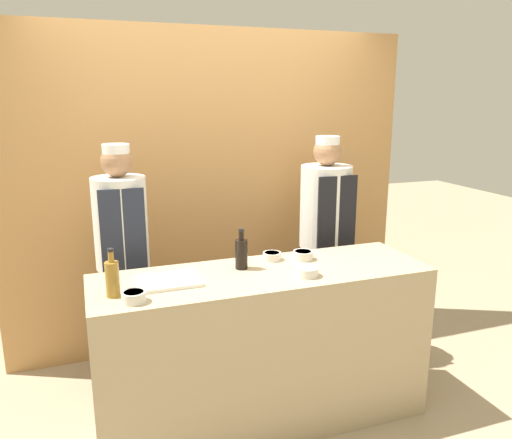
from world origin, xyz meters
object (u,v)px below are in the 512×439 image
at_px(sauce_bowl_red, 134,296).
at_px(bottle_vinegar, 112,278).
at_px(sauce_bowl_orange, 272,256).
at_px(bottle_soy, 241,253).
at_px(sauce_bowl_purple, 307,271).
at_px(chef_left, 123,261).
at_px(cutting_board, 169,281).
at_px(sauce_bowl_brown, 303,255).
at_px(chef_right, 324,240).

relative_size(sauce_bowl_red, bottle_vinegar, 0.48).
height_order(sauce_bowl_orange, sauce_bowl_red, sauce_bowl_red).
bearing_deg(bottle_soy, sauce_bowl_red, -155.80).
bearing_deg(sauce_bowl_orange, bottle_soy, -158.50).
relative_size(sauce_bowl_purple, chef_left, 0.08).
height_order(sauce_bowl_orange, cutting_board, sauce_bowl_orange).
bearing_deg(chef_left, cutting_board, -73.37).
relative_size(sauce_bowl_brown, chef_left, 0.08).
xyz_separation_m(sauce_bowl_brown, sauce_bowl_red, (-1.05, -0.32, 0.00)).
bearing_deg(sauce_bowl_purple, bottle_vinegar, 176.68).
bearing_deg(sauce_bowl_orange, chef_left, 152.09).
bearing_deg(chef_left, sauce_bowl_red, -91.30).
xyz_separation_m(cutting_board, chef_left, (-0.19, 0.62, -0.07)).
bearing_deg(cutting_board, sauce_bowl_brown, 7.99).
relative_size(sauce_bowl_brown, bottle_vinegar, 0.49).
distance_m(bottle_soy, chef_right, 0.99).
bearing_deg(sauce_bowl_brown, bottle_vinegar, -169.37).
height_order(sauce_bowl_red, bottle_vinegar, bottle_vinegar).
bearing_deg(sauce_bowl_brown, cutting_board, -172.01).
bearing_deg(chef_right, sauce_bowl_purple, -123.34).
xyz_separation_m(sauce_bowl_orange, chef_right, (0.59, 0.45, -0.08)).
relative_size(sauce_bowl_orange, bottle_vinegar, 0.45).
xyz_separation_m(sauce_bowl_brown, chef_right, (0.41, 0.50, -0.09)).
relative_size(sauce_bowl_purple, cutting_board, 0.39).
distance_m(sauce_bowl_orange, chef_left, 0.96).
bearing_deg(bottle_vinegar, sauce_bowl_purple, -3.32).
xyz_separation_m(sauce_bowl_brown, bottle_soy, (-0.41, -0.03, 0.06)).
distance_m(bottle_soy, bottle_vinegar, 0.75).
xyz_separation_m(sauce_bowl_purple, bottle_soy, (-0.30, 0.24, 0.07)).
height_order(bottle_vinegar, chef_left, chef_left).
bearing_deg(bottle_soy, chef_left, 139.21).
bearing_deg(chef_left, bottle_vinegar, -98.51).
bearing_deg(bottle_vinegar, chef_left, 81.49).
relative_size(sauce_bowl_orange, chef_left, 0.07).
bearing_deg(bottle_soy, sauce_bowl_purple, -38.24).
relative_size(sauce_bowl_red, cutting_board, 0.36).
bearing_deg(chef_right, chef_left, 180.00).
relative_size(sauce_bowl_red, chef_right, 0.07).
xyz_separation_m(bottle_vinegar, chef_right, (1.55, 0.72, -0.16)).
distance_m(sauce_bowl_red, chef_left, 0.83).
height_order(sauce_bowl_purple, bottle_vinegar, bottle_vinegar).
distance_m(sauce_bowl_red, bottle_soy, 0.71).
height_order(sauce_bowl_red, chef_right, chef_right).
relative_size(bottle_vinegar, chef_left, 0.15).
xyz_separation_m(sauce_bowl_red, chef_right, (1.46, 0.83, -0.09)).
bearing_deg(sauce_bowl_purple, sauce_bowl_orange, 103.67).
bearing_deg(sauce_bowl_red, bottle_soy, 24.20).
relative_size(sauce_bowl_purple, sauce_bowl_orange, 1.14).
distance_m(sauce_bowl_purple, cutting_board, 0.76).
relative_size(sauce_bowl_brown, sauce_bowl_red, 1.04).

